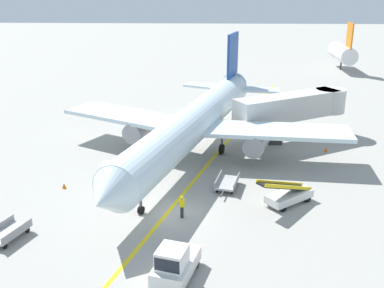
{
  "coord_description": "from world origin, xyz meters",
  "views": [
    {
      "loc": [
        2.38,
        -29.5,
        15.92
      ],
      "look_at": [
        0.96,
        7.97,
        2.5
      ],
      "focal_mm": 43.31,
      "sensor_mm": 36.0,
      "label": 1
    }
  ],
  "objects": [
    {
      "name": "ground_plane",
      "position": [
        0.0,
        0.0,
        0.0
      ],
      "size": [
        300.0,
        300.0,
        0.0
      ],
      "primitive_type": "plane",
      "color": "#9E9B93"
    },
    {
      "name": "taxi_line_yellow",
      "position": [
        0.96,
        5.0,
        0.0
      ],
      "size": [
        23.64,
        76.6,
        0.01
      ],
      "primitive_type": "cube",
      "rotation": [
        0.0,
        0.0,
        -0.3
      ],
      "color": "yellow",
      "rests_on": "ground"
    },
    {
      "name": "airliner",
      "position": [
        1.11,
        11.49,
        3.42
      ],
      "size": [
        27.75,
        34.6,
        10.1
      ],
      "color": "silver",
      "rests_on": "ground"
    },
    {
      "name": "jet_bridge",
      "position": [
        11.63,
        17.21,
        3.54
      ],
      "size": [
        12.36,
        8.63,
        4.85
      ],
      "color": "beige",
      "rests_on": "ground"
    },
    {
      "name": "pushback_tug",
      "position": [
        0.59,
        -7.6,
        0.99
      ],
      "size": [
        2.8,
        3.98,
        2.2
      ],
      "color": "silver",
      "rests_on": "ground"
    },
    {
      "name": "baggage_tug_near_wing",
      "position": [
        -5.44,
        4.08,
        0.93
      ],
      "size": [
        1.88,
        2.65,
        2.1
      ],
      "color": "silver",
      "rests_on": "ground"
    },
    {
      "name": "belt_loader_forward_hold",
      "position": [
        8.37,
        1.91,
        0.78
      ],
      "size": [
        4.7,
        4.07,
        2.59
      ],
      "color": "silver",
      "rests_on": "ground"
    },
    {
      "name": "baggage_cart_loaded",
      "position": [
        3.92,
        4.53,
        0.47
      ],
      "size": [
        2.15,
        3.84,
        0.94
      ],
      "color": "#A5A5A8",
      "rests_on": "ground"
    },
    {
      "name": "baggage_cart_empty_trailing",
      "position": [
        -10.49,
        -3.77,
        0.47
      ],
      "size": [
        2.4,
        3.81,
        0.94
      ],
      "color": "#A5A5A8",
      "rests_on": "ground"
    },
    {
      "name": "ground_crew_marshaller",
      "position": [
        0.57,
        -0.5,
        0.91
      ],
      "size": [
        0.36,
        0.24,
        1.7
      ],
      "color": "#26262D",
      "rests_on": "ground"
    },
    {
      "name": "safety_cone_nose_left",
      "position": [
        0.91,
        15.45,
        0.22
      ],
      "size": [
        0.36,
        0.36,
        0.44
      ],
      "primitive_type": "cone",
      "color": "orange",
      "rests_on": "ground"
    },
    {
      "name": "safety_cone_nose_right",
      "position": [
        -6.32,
        16.26,
        0.22
      ],
      "size": [
        0.36,
        0.36,
        0.44
      ],
      "primitive_type": "cone",
      "color": "orange",
      "rests_on": "ground"
    },
    {
      "name": "safety_cone_wingtip_left",
      "position": [
        -9.2,
        3.99,
        0.22
      ],
      "size": [
        0.36,
        0.36,
        0.44
      ],
      "primitive_type": "cone",
      "color": "orange",
      "rests_on": "ground"
    },
    {
      "name": "safety_cone_wingtip_right",
      "position": [
        13.85,
        13.23,
        0.22
      ],
      "size": [
        0.36,
        0.36,
        0.44
      ],
      "primitive_type": "cone",
      "color": "orange",
      "rests_on": "ground"
    },
    {
      "name": "distant_aircraft_far_left",
      "position": [
        26.66,
        56.76,
        3.22
      ],
      "size": [
        3.0,
        10.1,
        8.8
      ],
      "color": "silver",
      "rests_on": "ground"
    }
  ]
}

